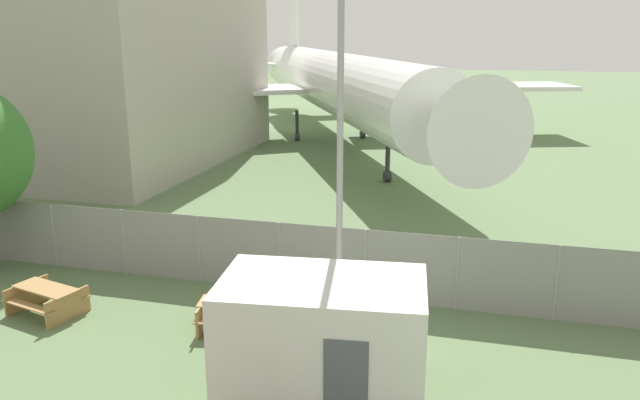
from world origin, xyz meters
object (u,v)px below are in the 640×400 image
at_px(airplane, 335,83).
at_px(picnic_bench_near_cabin, 47,297).
at_px(portable_cabin, 322,338).
at_px(picnic_bench_open_grass, 229,312).

bearing_deg(airplane, picnic_bench_near_cabin, -29.39).
xyz_separation_m(airplane, portable_cabin, (6.93, -29.67, -2.74)).
distance_m(picnic_bench_near_cabin, picnic_bench_open_grass, 5.13).
height_order(airplane, picnic_bench_near_cabin, airplane).
relative_size(airplane, portable_cabin, 9.08).
xyz_separation_m(portable_cabin, picnic_bench_near_cabin, (-8.16, 1.81, -0.80)).
height_order(portable_cabin, picnic_bench_open_grass, portable_cabin).
height_order(portable_cabin, picnic_bench_near_cabin, portable_cabin).
distance_m(airplane, picnic_bench_open_grass, 27.91).
bearing_deg(portable_cabin, airplane, 96.42).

